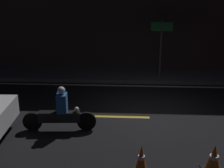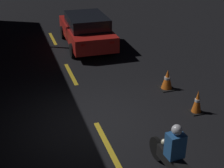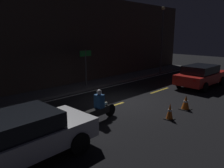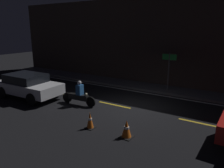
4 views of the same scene
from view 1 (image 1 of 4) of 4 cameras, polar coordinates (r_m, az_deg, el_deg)
ground_plane at (r=10.09m, az=6.86°, el=-6.12°), size 56.00×56.00×0.00m
raised_curb at (r=13.94m, az=5.88°, el=1.52°), size 28.00×1.86×0.15m
building_front at (r=14.41m, az=6.11°, el=14.35°), size 28.00×0.30×6.18m
lane_dash_c at (r=10.07m, az=1.14°, el=-6.01°), size 2.00×0.14×0.01m
lane_solid_kerb at (r=12.85m, az=6.09°, el=-0.38°), size 25.20×0.14×0.01m
motorcycle at (r=9.16m, az=-9.56°, el=-5.24°), size 2.14×0.38×1.35m
traffic_cone_near at (r=7.32m, az=5.38°, el=-13.58°), size 0.37×0.37×0.71m
traffic_cone_mid at (r=7.67m, az=18.13°, el=-12.92°), size 0.49×0.49×0.70m
shop_sign at (r=13.31m, az=9.01°, el=8.36°), size 0.90×0.08×2.40m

